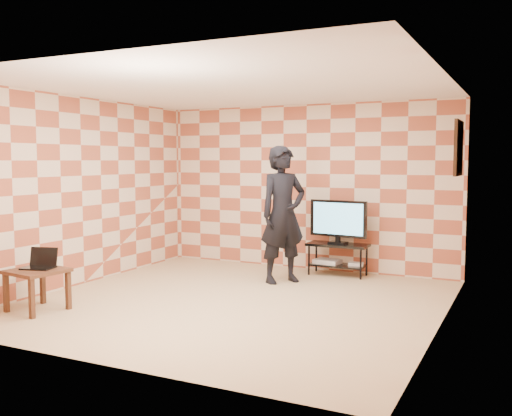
% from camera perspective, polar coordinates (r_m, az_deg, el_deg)
% --- Properties ---
extents(floor, '(5.00, 5.00, 0.00)m').
position_cam_1_polar(floor, '(7.35, -2.06, -9.33)').
color(floor, tan).
rests_on(floor, ground).
extents(wall_back, '(5.00, 0.02, 2.70)m').
position_cam_1_polar(wall_back, '(9.42, 5.04, 2.09)').
color(wall_back, beige).
rests_on(wall_back, ground).
extents(wall_front, '(5.00, 0.02, 2.70)m').
position_cam_1_polar(wall_front, '(5.07, -15.41, -0.41)').
color(wall_front, beige).
rests_on(wall_front, ground).
extents(wall_left, '(0.02, 5.00, 2.70)m').
position_cam_1_polar(wall_left, '(8.60, -17.00, 1.64)').
color(wall_left, beige).
rests_on(wall_left, ground).
extents(wall_right, '(0.02, 5.00, 2.70)m').
position_cam_1_polar(wall_right, '(6.37, 18.20, 0.56)').
color(wall_right, beige).
rests_on(wall_right, ground).
extents(ceiling, '(5.00, 5.00, 0.02)m').
position_cam_1_polar(ceiling, '(7.18, -2.13, 12.04)').
color(ceiling, white).
rests_on(ceiling, wall_back).
extents(wall_art, '(0.04, 0.72, 0.72)m').
position_cam_1_polar(wall_art, '(7.90, 19.61, 5.66)').
color(wall_art, black).
rests_on(wall_art, wall_right).
extents(tv_stand, '(0.94, 0.42, 0.50)m').
position_cam_1_polar(tv_stand, '(8.99, 8.18, -4.39)').
color(tv_stand, black).
rests_on(tv_stand, floor).
extents(tv, '(0.93, 0.21, 0.68)m').
position_cam_1_polar(tv, '(8.92, 8.21, -1.16)').
color(tv, black).
rests_on(tv, tv_stand).
extents(dvd_player, '(0.43, 0.33, 0.07)m').
position_cam_1_polar(dvd_player, '(9.07, 7.15, -5.32)').
color(dvd_player, silver).
rests_on(dvd_player, tv_stand).
extents(game_console, '(0.24, 0.19, 0.05)m').
position_cam_1_polar(game_console, '(8.95, 9.96, -5.54)').
color(game_console, silver).
rests_on(game_console, tv_stand).
extents(side_table, '(0.67, 0.67, 0.50)m').
position_cam_1_polar(side_table, '(7.31, -21.05, -6.43)').
color(side_table, '#3D2116').
rests_on(side_table, floor).
extents(laptop, '(0.42, 0.36, 0.24)m').
position_cam_1_polar(laptop, '(7.36, -20.77, -5.23)').
color(laptop, black).
rests_on(laptop, side_table).
extents(person, '(0.82, 0.87, 2.00)m').
position_cam_1_polar(person, '(8.33, 2.71, -0.65)').
color(person, black).
rests_on(person, floor).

